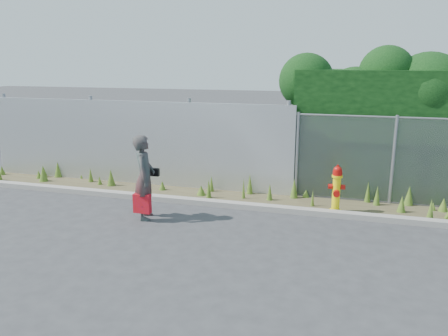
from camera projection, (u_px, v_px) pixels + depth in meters
name	position (u px, v px, depth m)	size (l,w,h in m)	color
ground	(219.00, 239.00, 8.09)	(80.00, 80.00, 0.00)	#353537
curb	(242.00, 205.00, 9.75)	(16.00, 0.22, 0.12)	gray
weed_strip	(258.00, 193.00, 10.41)	(16.00, 1.30, 0.52)	#4A412A
corrugated_fence	(133.00, 143.00, 11.49)	(8.50, 0.21, 2.30)	#B5B8BD
chainlink_fence	(444.00, 163.00, 9.52)	(6.50, 0.07, 2.05)	gray
fire_hydrant	(336.00, 190.00, 9.36)	(0.36, 0.32, 1.06)	#FFE80D
woman	(145.00, 177.00, 8.96)	(0.64, 0.42, 1.76)	#0D5751
red_tote_bag	(142.00, 203.00, 8.90)	(0.36, 0.13, 0.47)	red
black_shoulder_bag	(154.00, 172.00, 9.11)	(0.22, 0.09, 0.16)	black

